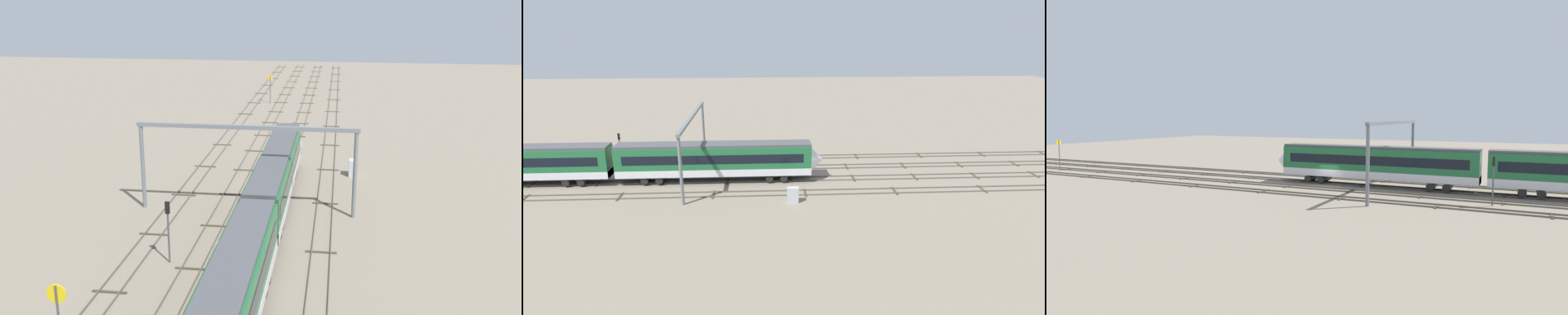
{
  "view_description": "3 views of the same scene",
  "coord_description": "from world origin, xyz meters",
  "views": [
    {
      "loc": [
        -57.96,
        -7.8,
        19.6
      ],
      "look_at": [
        3.14,
        0.34,
        1.82
      ],
      "focal_mm": 40.83,
      "sensor_mm": 36.0,
      "label": 1
    },
    {
      "loc": [
        0.39,
        -52.53,
        19.04
      ],
      "look_at": [
        3.22,
        -0.45,
        2.38
      ],
      "focal_mm": 28.91,
      "sensor_mm": 36.0,
      "label": 2
    },
    {
      "loc": [
        -21.68,
        50.27,
        8.68
      ],
      "look_at": [
        3.25,
        -1.29,
        3.3
      ],
      "focal_mm": 30.92,
      "sensor_mm": 36.0,
      "label": 3
    }
  ],
  "objects": [
    {
      "name": "track_middle",
      "position": [
        -0.0,
        2.3,
        0.07
      ],
      "size": [
        193.09,
        2.4,
        0.16
      ],
      "color": "#59544C",
      "rests_on": "ground"
    },
    {
      "name": "track_near_foreground",
      "position": [
        -0.0,
        -6.89,
        0.07
      ],
      "size": [
        193.09,
        2.4,
        0.16
      ],
      "color": "#59544C",
      "rests_on": "ground"
    },
    {
      "name": "relay_cabinet",
      "position": [
        3.71,
        -9.48,
        0.89
      ],
      "size": [
        1.27,
        0.68,
        1.78
      ],
      "color": "#B2B7BC",
      "rests_on": "ground"
    },
    {
      "name": "track_with_train",
      "position": [
        -0.0,
        -2.3,
        0.07
      ],
      "size": [
        193.09,
        2.4,
        0.16
      ],
      "color": "#59544C",
      "rests_on": "ground"
    },
    {
      "name": "overhead_gantry",
      "position": [
        -8.41,
        0.08,
        6.17
      ],
      "size": [
        0.4,
        19.64,
        8.03
      ],
      "color": "slate",
      "rests_on": "ground"
    },
    {
      "name": "track_second_far",
      "position": [
        -0.0,
        6.89,
        0.07
      ],
      "size": [
        193.09,
        2.4,
        0.16
      ],
      "color": "#59544C",
      "rests_on": "ground"
    },
    {
      "name": "ground_plane",
      "position": [
        0.0,
        0.0,
        0.0
      ],
      "size": [
        209.09,
        209.09,
        0.0
      ],
      "primitive_type": "plane",
      "color": "gray"
    },
    {
      "name": "signal_light_trackside_departure",
      "position": [
        -19.2,
        4.16,
        3.1
      ],
      "size": [
        0.31,
        0.32,
        4.76
      ],
      "color": "#4C4C51",
      "rests_on": "ground"
    }
  ]
}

